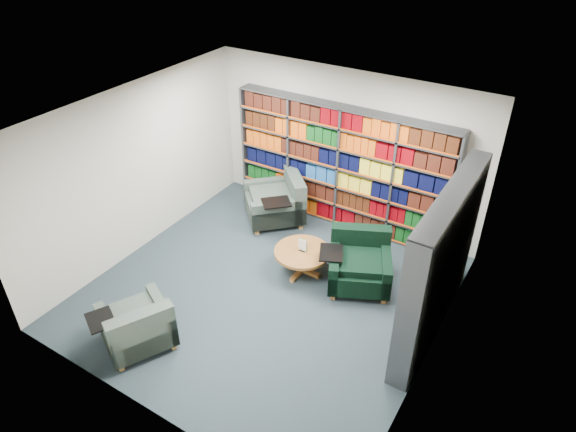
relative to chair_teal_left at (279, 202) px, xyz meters
The scene contains 7 objects.
room_shell 2.29m from the chair_teal_left, 62.81° to the right, with size 5.02×5.02×2.82m.
bookshelf_back 1.30m from the chair_teal_left, 29.29° to the left, with size 4.00×0.28×2.20m.
bookshelf_right 3.57m from the chair_teal_left, 20.39° to the right, with size 0.28×2.50×2.20m.
chair_teal_left is the anchor object (origin of this frame).
chair_green_right 2.18m from the chair_teal_left, 23.12° to the right, with size 1.24×1.23×0.84m.
chair_teal_front 3.63m from the chair_teal_left, 88.69° to the right, with size 1.16×1.16×0.78m.
coffee_table 1.61m from the chair_teal_left, 44.65° to the right, with size 0.89×0.89×0.63m.
Camera 1 is at (3.40, -4.93, 5.27)m, focal length 32.00 mm.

